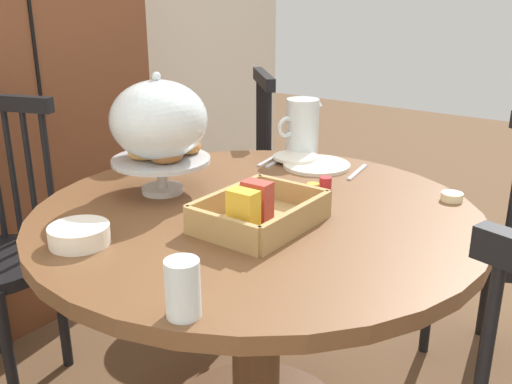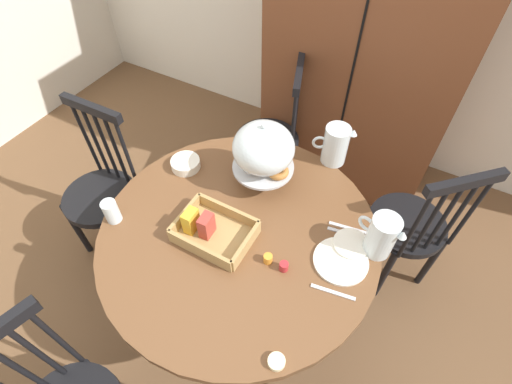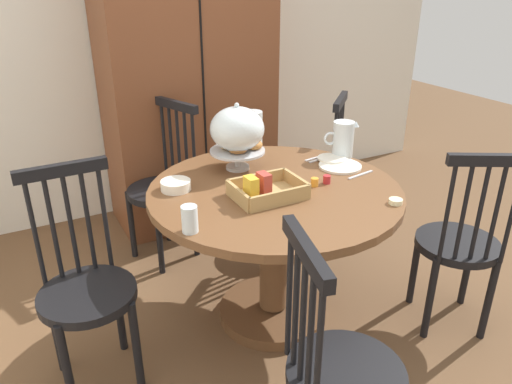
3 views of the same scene
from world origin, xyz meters
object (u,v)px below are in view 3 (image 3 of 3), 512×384
object	(u,v)px
orange_juice_pitcher	(343,141)
china_plate_large	(340,166)
windsor_chair_near_window	(86,291)
windsor_chair_by_cabinet	(339,375)
cereal_bowl	(176,185)
windsor_chair_facing_door	(459,246)
dining_table	(274,228)
windsor_chair_far_side	(314,175)
milk_pitcher	(252,130)
pastry_stand_with_dome	(237,131)
drinking_glass	(190,219)
cereal_basket	(265,190)
windsor_chair_host_seat	(164,190)
china_plate_small	(331,158)
wooden_armoire	(188,81)
butter_dish	(396,201)

from	to	relation	value
orange_juice_pitcher	china_plate_large	world-z (taller)	orange_juice_pitcher
windsor_chair_near_window	china_plate_large	distance (m)	1.36
windsor_chair_by_cabinet	cereal_bowl	bearing A→B (deg)	99.01
windsor_chair_facing_door	dining_table	bearing A→B (deg)	148.81
windsor_chair_far_side	milk_pitcher	xyz separation A→B (m)	(-0.47, -0.02, 0.38)
pastry_stand_with_dome	windsor_chair_by_cabinet	bearing A→B (deg)	-99.87
dining_table	china_plate_large	world-z (taller)	china_plate_large
windsor_chair_near_window	orange_juice_pitcher	size ratio (longest dim) A/B	4.98
cereal_bowl	drinking_glass	bearing A→B (deg)	-101.88
china_plate_large	cereal_basket	bearing A→B (deg)	-164.78
cereal_basket	dining_table	bearing A→B (deg)	38.24
windsor_chair_host_seat	windsor_chair_near_window	bearing A→B (deg)	-126.06
drinking_glass	china_plate_small	bearing A→B (deg)	21.36
wooden_armoire	milk_pitcher	bearing A→B (deg)	-82.16
cereal_basket	china_plate_small	world-z (taller)	cereal_basket
windsor_chair_near_window	windsor_chair_by_cabinet	world-z (taller)	same
cereal_bowl	butter_dish	xyz separation A→B (m)	(0.80, -0.59, -0.01)
pastry_stand_with_dome	cereal_bowl	world-z (taller)	pastry_stand_with_dome
windsor_chair_near_window	windsor_chair_by_cabinet	xyz separation A→B (m)	(0.65, -0.87, 0.00)
windsor_chair_by_cabinet	windsor_chair_facing_door	bearing A→B (deg)	21.37
windsor_chair_by_cabinet	windsor_chair_near_window	bearing A→B (deg)	126.73
milk_pitcher	cereal_basket	bearing A→B (deg)	-112.81
dining_table	china_plate_large	size ratio (longest dim) A/B	5.41
windsor_chair_host_seat	china_plate_large	size ratio (longest dim) A/B	4.43
orange_juice_pitcher	drinking_glass	world-z (taller)	orange_juice_pitcher
orange_juice_pitcher	wooden_armoire	bearing A→B (deg)	111.50
windsor_chair_near_window	windsor_chair_facing_door	distance (m)	1.73
cereal_bowl	drinking_glass	xyz separation A→B (m)	(-0.09, -0.41, 0.03)
windsor_chair_far_side	windsor_chair_host_seat	size ratio (longest dim) A/B	1.00
windsor_chair_far_side	butter_dish	size ratio (longest dim) A/B	16.25
milk_pitcher	pastry_stand_with_dome	bearing A→B (deg)	-128.83
dining_table	windsor_chair_far_side	bearing A→B (deg)	43.06
pastry_stand_with_dome	drinking_glass	world-z (taller)	pastry_stand_with_dome
windsor_chair_by_cabinet	drinking_glass	world-z (taller)	windsor_chair_by_cabinet
windsor_chair_near_window	china_plate_small	distance (m)	1.38
dining_table	drinking_glass	xyz separation A→B (m)	(-0.50, -0.21, 0.27)
wooden_armoire	windsor_chair_by_cabinet	distance (m)	2.28
windsor_chair_far_side	pastry_stand_with_dome	size ratio (longest dim) A/B	2.83
windsor_chair_by_cabinet	milk_pitcher	size ratio (longest dim) A/B	4.88
windsor_chair_facing_door	windsor_chair_host_seat	size ratio (longest dim) A/B	1.00
windsor_chair_facing_door	orange_juice_pitcher	distance (m)	0.79
windsor_chair_by_cabinet	windsor_chair_facing_door	distance (m)	1.09
china_plate_small	butter_dish	xyz separation A→B (m)	(-0.06, -0.55, -0.01)
milk_pitcher	cereal_basket	xyz separation A→B (m)	(-0.28, -0.66, -0.06)
cereal_basket	drinking_glass	bearing A→B (deg)	-161.55
windsor_chair_near_window	milk_pitcher	world-z (taller)	windsor_chair_near_window
windsor_chair_host_seat	china_plate_small	bearing A→B (deg)	-43.74
pastry_stand_with_dome	china_plate_large	world-z (taller)	pastry_stand_with_dome
windsor_chair_near_window	butter_dish	size ratio (longest dim) A/B	16.25
milk_pitcher	china_plate_large	size ratio (longest dim) A/B	0.91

